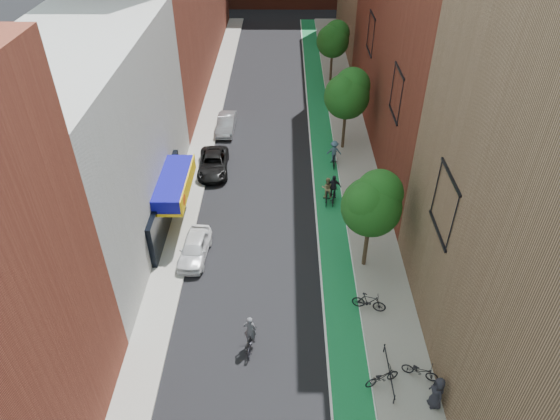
{
  "coord_description": "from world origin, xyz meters",
  "views": [
    {
      "loc": [
        0.8,
        -11.99,
        20.68
      ],
      "look_at": [
        0.56,
        13.49,
        1.5
      ],
      "focal_mm": 32.0,
      "sensor_mm": 36.0,
      "label": 1
    }
  ],
  "objects_px": {
    "parked_car_black": "(213,163)",
    "pedestrian": "(437,393)",
    "parked_car_silver": "(226,124)",
    "cyclist_lane_near": "(327,192)",
    "cyclist_lead": "(250,338)",
    "parked_car_white": "(195,248)",
    "cyclist_lane_mid": "(333,192)",
    "cyclist_lane_far": "(334,155)"
  },
  "relations": [
    {
      "from": "parked_car_black",
      "to": "pedestrian",
      "type": "height_order",
      "value": "pedestrian"
    },
    {
      "from": "parked_car_silver",
      "to": "cyclist_lane_near",
      "type": "distance_m",
      "value": 13.17
    },
    {
      "from": "cyclist_lane_mid",
      "to": "pedestrian",
      "type": "height_order",
      "value": "cyclist_lane_mid"
    },
    {
      "from": "parked_car_black",
      "to": "parked_car_white",
      "type": "bearing_deg",
      "value": -93.33
    },
    {
      "from": "pedestrian",
      "to": "parked_car_white",
      "type": "bearing_deg",
      "value": -138.6
    },
    {
      "from": "parked_car_white",
      "to": "parked_car_black",
      "type": "relative_size",
      "value": 0.83
    },
    {
      "from": "parked_car_silver",
      "to": "pedestrian",
      "type": "bearing_deg",
      "value": -64.05
    },
    {
      "from": "cyclist_lane_mid",
      "to": "cyclist_lane_far",
      "type": "distance_m",
      "value": 4.89
    },
    {
      "from": "parked_car_black",
      "to": "cyclist_lane_far",
      "type": "height_order",
      "value": "cyclist_lane_far"
    },
    {
      "from": "parked_car_silver",
      "to": "cyclist_lane_near",
      "type": "relative_size",
      "value": 2.16
    },
    {
      "from": "cyclist_lane_near",
      "to": "cyclist_lane_mid",
      "type": "relative_size",
      "value": 0.91
    },
    {
      "from": "cyclist_lane_far",
      "to": "parked_car_white",
      "type": "bearing_deg",
      "value": 50.35
    },
    {
      "from": "cyclist_lane_mid",
      "to": "parked_car_white",
      "type": "bearing_deg",
      "value": 41.28
    },
    {
      "from": "cyclist_lane_mid",
      "to": "pedestrian",
      "type": "relative_size",
      "value": 1.15
    },
    {
      "from": "pedestrian",
      "to": "cyclist_lane_far",
      "type": "bearing_deg",
      "value": 178.66
    },
    {
      "from": "cyclist_lead",
      "to": "cyclist_lane_mid",
      "type": "distance_m",
      "value": 13.57
    },
    {
      "from": "parked_car_silver",
      "to": "cyclist_lead",
      "type": "height_order",
      "value": "cyclist_lead"
    },
    {
      "from": "parked_car_silver",
      "to": "cyclist_lane_far",
      "type": "distance_m",
      "value": 10.49
    },
    {
      "from": "parked_car_silver",
      "to": "cyclist_lane_mid",
      "type": "distance_m",
      "value": 13.46
    },
    {
      "from": "cyclist_lead",
      "to": "parked_car_white",
      "type": "bearing_deg",
      "value": -56.0
    },
    {
      "from": "parked_car_black",
      "to": "cyclist_lane_far",
      "type": "xyz_separation_m",
      "value": [
        9.26,
        0.95,
        0.25
      ]
    },
    {
      "from": "cyclist_lead",
      "to": "cyclist_lane_near",
      "type": "xyz_separation_m",
      "value": [
        4.64,
        12.58,
        0.09
      ]
    },
    {
      "from": "cyclist_lane_near",
      "to": "parked_car_silver",
      "type": "bearing_deg",
      "value": -46.9
    },
    {
      "from": "parked_car_silver",
      "to": "pedestrian",
      "type": "distance_m",
      "value": 28.77
    },
    {
      "from": "parked_car_white",
      "to": "cyclist_lane_far",
      "type": "bearing_deg",
      "value": 53.2
    },
    {
      "from": "parked_car_silver",
      "to": "cyclist_lead",
      "type": "relative_size",
      "value": 1.97
    },
    {
      "from": "cyclist_lane_mid",
      "to": "pedestrian",
      "type": "distance_m",
      "value": 16.13
    },
    {
      "from": "parked_car_silver",
      "to": "pedestrian",
      "type": "relative_size",
      "value": 2.26
    },
    {
      "from": "parked_car_black",
      "to": "cyclist_lane_far",
      "type": "bearing_deg",
      "value": 2.53
    },
    {
      "from": "cyclist_lane_near",
      "to": "cyclist_lane_far",
      "type": "bearing_deg",
      "value": -94.48
    },
    {
      "from": "parked_car_black",
      "to": "cyclist_lane_near",
      "type": "height_order",
      "value": "cyclist_lane_near"
    },
    {
      "from": "cyclist_lane_far",
      "to": "cyclist_lead",
      "type": "bearing_deg",
      "value": 73.69
    },
    {
      "from": "parked_car_black",
      "to": "parked_car_silver",
      "type": "bearing_deg",
      "value": 83.47
    },
    {
      "from": "cyclist_lead",
      "to": "cyclist_lane_far",
      "type": "distance_m",
      "value": 18.3
    },
    {
      "from": "cyclist_lead",
      "to": "cyclist_lane_mid",
      "type": "relative_size",
      "value": 0.99
    },
    {
      "from": "cyclist_lane_near",
      "to": "pedestrian",
      "type": "bearing_deg",
      "value": 109.04
    },
    {
      "from": "cyclist_lane_mid",
      "to": "cyclist_lane_far",
      "type": "bearing_deg",
      "value": -86.87
    },
    {
      "from": "parked_car_black",
      "to": "cyclist_lead",
      "type": "relative_size",
      "value": 2.28
    },
    {
      "from": "parked_car_white",
      "to": "parked_car_black",
      "type": "bearing_deg",
      "value": 94.0
    },
    {
      "from": "cyclist_lane_near",
      "to": "pedestrian",
      "type": "distance_m",
      "value": 16.24
    },
    {
      "from": "parked_car_silver",
      "to": "cyclist_lane_far",
      "type": "xyz_separation_m",
      "value": [
        8.89,
        -5.56,
        0.23
      ]
    },
    {
      "from": "cyclist_lane_near",
      "to": "cyclist_lane_mid",
      "type": "height_order",
      "value": "cyclist_lane_mid"
    }
  ]
}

